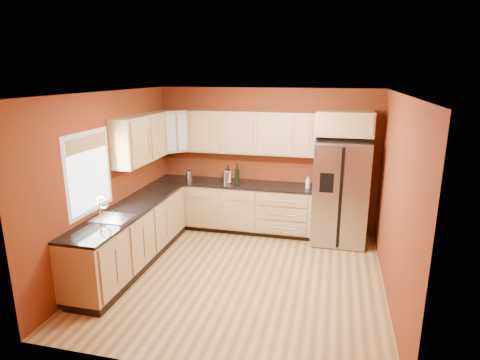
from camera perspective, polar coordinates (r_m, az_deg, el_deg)
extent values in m
plane|color=olive|center=(5.98, 0.09, -13.47)|extent=(4.00, 4.00, 0.00)
plane|color=silver|center=(5.26, 0.10, 12.26)|extent=(4.00, 4.00, 0.00)
cube|color=maroon|center=(7.38, 3.71, 2.84)|extent=(4.00, 0.04, 2.60)
cube|color=maroon|center=(3.69, -7.26, -10.01)|extent=(4.00, 0.04, 2.60)
cube|color=maroon|center=(6.24, -18.07, -0.15)|extent=(0.04, 4.00, 2.60)
cube|color=maroon|center=(5.40, 21.23, -2.75)|extent=(0.04, 4.00, 2.60)
cube|color=tan|center=(7.44, -0.99, -3.91)|extent=(2.90, 0.60, 0.88)
cube|color=tan|center=(6.36, -15.11, -7.81)|extent=(0.60, 2.80, 0.88)
cube|color=black|center=(7.30, -1.02, -0.51)|extent=(2.90, 0.62, 0.04)
cube|color=black|center=(6.20, -15.32, -3.90)|extent=(0.62, 2.80, 0.04)
cube|color=tan|center=(7.18, 1.57, 6.78)|extent=(2.30, 0.33, 0.75)
cube|color=tan|center=(6.67, -14.00, 5.71)|extent=(0.33, 1.35, 0.75)
cube|color=tan|center=(7.45, -9.53, 6.87)|extent=(0.67, 0.67, 0.75)
cube|color=tan|center=(6.86, 14.65, 7.81)|extent=(0.92, 0.60, 0.40)
cube|color=#A9AAAE|center=(7.02, 14.04, -1.68)|extent=(0.90, 0.75, 1.78)
cube|color=white|center=(5.77, -20.65, 0.97)|extent=(0.03, 0.90, 1.00)
cylinder|color=#A9AAAE|center=(7.44, -7.24, 0.59)|extent=(0.13, 0.13, 0.19)
cylinder|color=#A9AAAE|center=(7.26, -2.00, 0.42)|extent=(0.17, 0.17, 0.21)
cube|color=#A58650|center=(7.26, -1.72, 0.46)|extent=(0.12, 0.12, 0.22)
cylinder|color=silver|center=(7.00, 9.61, -0.36)|extent=(0.09, 0.09, 0.20)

